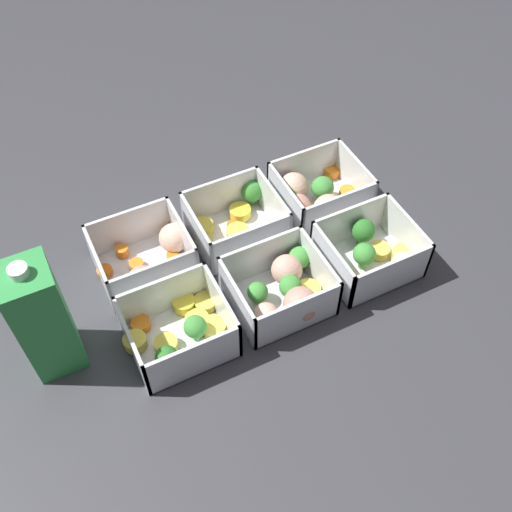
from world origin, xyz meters
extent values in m
plane|color=#38383D|center=(0.00, 0.00, 0.00)|extent=(4.00, 4.00, 0.00)
cube|color=white|center=(-0.16, -0.07, 0.00)|extent=(0.14, 0.12, 0.00)
cube|color=white|center=(-0.16, -0.13, 0.04)|extent=(0.14, 0.01, 0.07)
cube|color=white|center=(-0.16, -0.01, 0.04)|extent=(0.14, 0.01, 0.07)
cube|color=white|center=(-0.22, -0.07, 0.04)|extent=(0.01, 0.12, 0.07)
cube|color=white|center=(-0.09, -0.07, 0.04)|extent=(0.01, 0.12, 0.07)
cylinder|color=#DBC647|center=(-0.10, -0.03, 0.01)|extent=(0.05, 0.05, 0.01)
cylinder|color=#DBC647|center=(-0.18, -0.08, 0.01)|extent=(0.04, 0.04, 0.01)
cylinder|color=orange|center=(-0.20, -0.03, 0.01)|extent=(0.04, 0.04, 0.01)
cylinder|color=#519448|center=(-0.14, -0.08, 0.01)|extent=(0.01, 0.01, 0.02)
sphere|color=#42933D|center=(-0.14, -0.08, 0.03)|extent=(0.03, 0.03, 0.03)
cylinder|color=#DBC647|center=(-0.11, -0.08, 0.01)|extent=(0.04, 0.04, 0.02)
cylinder|color=#DBC647|center=(-0.12, -0.06, 0.01)|extent=(0.04, 0.04, 0.01)
cylinder|color=yellow|center=(-0.13, -0.02, 0.01)|extent=(0.05, 0.05, 0.02)
cylinder|color=#DBC647|center=(-0.22, -0.05, 0.01)|extent=(0.05, 0.05, 0.02)
cylinder|color=#407A37|center=(-0.19, -0.11, 0.01)|extent=(0.01, 0.01, 0.01)
sphere|color=#2D7228|center=(-0.19, -0.11, 0.03)|extent=(0.03, 0.03, 0.03)
cube|color=white|center=(0.00, -0.07, 0.00)|extent=(0.14, 0.12, 0.00)
cube|color=white|center=(0.00, -0.13, 0.04)|extent=(0.14, 0.01, 0.07)
cube|color=white|center=(0.00, -0.01, 0.04)|extent=(0.14, 0.01, 0.07)
cube|color=white|center=(-0.07, -0.07, 0.04)|extent=(0.01, 0.12, 0.07)
cube|color=white|center=(0.07, -0.07, 0.04)|extent=(0.01, 0.12, 0.07)
sphere|color=beige|center=(-0.03, -0.10, 0.02)|extent=(0.05, 0.05, 0.04)
cylinder|color=#DBC647|center=(0.05, -0.08, 0.01)|extent=(0.05, 0.05, 0.01)
cylinder|color=#519448|center=(0.02, -0.08, 0.01)|extent=(0.01, 0.01, 0.01)
sphere|color=#42933D|center=(0.02, -0.08, 0.03)|extent=(0.03, 0.03, 0.03)
sphere|color=tan|center=(0.02, -0.11, 0.03)|extent=(0.07, 0.07, 0.05)
cylinder|color=#519448|center=(-0.03, -0.06, 0.01)|extent=(0.01, 0.01, 0.01)
sphere|color=#42933D|center=(-0.03, -0.06, 0.03)|extent=(0.03, 0.03, 0.03)
sphere|color=#D19E8C|center=(0.03, -0.05, 0.03)|extent=(0.06, 0.06, 0.05)
cylinder|color=#519448|center=(0.06, -0.04, 0.01)|extent=(0.01, 0.01, 0.02)
sphere|color=#42933D|center=(0.06, -0.04, 0.03)|extent=(0.04, 0.04, 0.04)
cube|color=white|center=(0.16, -0.07, 0.00)|extent=(0.14, 0.12, 0.00)
cube|color=white|center=(0.16, -0.13, 0.04)|extent=(0.14, 0.01, 0.07)
cube|color=white|center=(0.16, -0.01, 0.04)|extent=(0.14, 0.01, 0.07)
cube|color=white|center=(0.09, -0.07, 0.04)|extent=(0.01, 0.12, 0.07)
cube|color=white|center=(0.22, -0.07, 0.04)|extent=(0.01, 0.12, 0.07)
sphere|color=tan|center=(0.10, -0.10, 0.02)|extent=(0.05, 0.05, 0.04)
cylinder|color=#519448|center=(0.15, -0.08, 0.01)|extent=(0.01, 0.01, 0.02)
sphere|color=#42933D|center=(0.15, -0.08, 0.03)|extent=(0.04, 0.04, 0.04)
cylinder|color=#DBC647|center=(0.19, -0.07, 0.01)|extent=(0.04, 0.04, 0.02)
cylinder|color=#407A37|center=(0.17, -0.03, 0.01)|extent=(0.01, 0.01, 0.02)
sphere|color=#2D7228|center=(0.17, -0.03, 0.03)|extent=(0.04, 0.04, 0.04)
cylinder|color=yellow|center=(0.17, -0.12, 0.01)|extent=(0.04, 0.04, 0.01)
cylinder|color=#DBC647|center=(0.21, -0.09, 0.01)|extent=(0.04, 0.04, 0.02)
sphere|color=beige|center=(0.20, -0.11, 0.02)|extent=(0.06, 0.06, 0.04)
cube|color=white|center=(-0.16, 0.07, 0.00)|extent=(0.14, 0.12, 0.00)
cube|color=white|center=(-0.16, 0.01, 0.04)|extent=(0.14, 0.01, 0.07)
cube|color=white|center=(-0.16, 0.13, 0.04)|extent=(0.14, 0.01, 0.07)
cube|color=white|center=(-0.22, 0.07, 0.04)|extent=(0.01, 0.12, 0.07)
cube|color=white|center=(-0.09, 0.07, 0.04)|extent=(0.01, 0.12, 0.07)
sphere|color=tan|center=(-0.17, 0.03, 0.03)|extent=(0.05, 0.05, 0.05)
cylinder|color=orange|center=(-0.14, 0.04, 0.01)|extent=(0.02, 0.02, 0.02)
cylinder|color=orange|center=(-0.10, 0.12, 0.01)|extent=(0.02, 0.02, 0.01)
cylinder|color=orange|center=(-0.18, 0.11, 0.01)|extent=(0.02, 0.02, 0.02)
cylinder|color=orange|center=(-0.17, 0.08, 0.01)|extent=(0.02, 0.02, 0.01)
cylinder|color=orange|center=(-0.22, 0.09, 0.01)|extent=(0.02, 0.02, 0.01)
cylinder|color=orange|center=(-0.11, 0.07, 0.01)|extent=(0.03, 0.03, 0.01)
sphere|color=beige|center=(-0.10, 0.09, 0.03)|extent=(0.06, 0.06, 0.05)
cube|color=white|center=(0.00, 0.07, 0.00)|extent=(0.14, 0.12, 0.00)
cube|color=white|center=(0.00, 0.01, 0.04)|extent=(0.14, 0.01, 0.07)
cube|color=white|center=(0.00, 0.13, 0.04)|extent=(0.14, 0.01, 0.07)
cube|color=white|center=(-0.07, 0.07, 0.04)|extent=(0.01, 0.12, 0.07)
cube|color=white|center=(0.07, 0.07, 0.04)|extent=(0.01, 0.12, 0.07)
cylinder|color=#DBC647|center=(-0.05, 0.10, 0.01)|extent=(0.05, 0.05, 0.02)
cylinder|color=#DBC647|center=(-0.06, 0.08, 0.01)|extent=(0.03, 0.03, 0.01)
cylinder|color=#49883F|center=(0.06, 0.13, 0.01)|extent=(0.01, 0.01, 0.01)
sphere|color=#388433|center=(0.06, 0.13, 0.03)|extent=(0.04, 0.04, 0.04)
cylinder|color=orange|center=(0.00, 0.09, 0.01)|extent=(0.03, 0.03, 0.01)
cylinder|color=orange|center=(0.05, 0.04, 0.01)|extent=(0.03, 0.03, 0.01)
cylinder|color=yellow|center=(0.02, 0.11, 0.01)|extent=(0.04, 0.04, 0.02)
cylinder|color=#DBC647|center=(0.00, 0.07, 0.01)|extent=(0.05, 0.05, 0.02)
cube|color=white|center=(0.16, 0.07, 0.00)|extent=(0.14, 0.12, 0.00)
cube|color=white|center=(0.16, 0.01, 0.04)|extent=(0.14, 0.01, 0.07)
cube|color=white|center=(0.16, 0.13, 0.04)|extent=(0.14, 0.01, 0.07)
cube|color=white|center=(0.09, 0.07, 0.04)|extent=(0.01, 0.12, 0.07)
cube|color=white|center=(0.22, 0.07, 0.04)|extent=(0.01, 0.12, 0.07)
cylinder|color=orange|center=(0.21, 0.12, 0.01)|extent=(0.04, 0.04, 0.02)
cylinder|color=orange|center=(0.19, 0.03, 0.01)|extent=(0.03, 0.03, 0.02)
sphere|color=beige|center=(0.12, 0.03, 0.02)|extent=(0.04, 0.04, 0.04)
cylinder|color=#519448|center=(0.10, 0.08, 0.01)|extent=(0.01, 0.01, 0.02)
sphere|color=#42933D|center=(0.10, 0.08, 0.03)|extent=(0.03, 0.03, 0.03)
cylinder|color=orange|center=(0.21, 0.07, 0.01)|extent=(0.04, 0.04, 0.01)
sphere|color=tan|center=(0.11, 0.06, 0.03)|extent=(0.06, 0.06, 0.05)
sphere|color=beige|center=(0.12, 0.10, 0.03)|extent=(0.07, 0.07, 0.05)
cylinder|color=#519448|center=(0.17, 0.08, 0.01)|extent=(0.01, 0.01, 0.01)
sphere|color=#42933D|center=(0.17, 0.08, 0.03)|extent=(0.04, 0.04, 0.04)
cylinder|color=orange|center=(0.22, 0.04, 0.01)|extent=(0.04, 0.04, 0.01)
sphere|color=beige|center=(0.15, 0.03, 0.03)|extent=(0.07, 0.07, 0.05)
cube|color=green|center=(-0.32, -0.02, 0.10)|extent=(0.07, 0.07, 0.19)
cylinder|color=white|center=(-0.32, -0.02, 0.20)|extent=(0.02, 0.02, 0.01)
camera|label=1|loc=(-0.26, -0.52, 0.74)|focal=42.00mm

